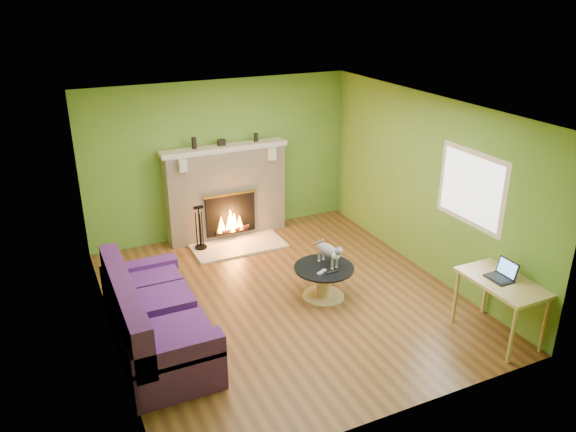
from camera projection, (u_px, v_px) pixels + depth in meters
name	position (u px, v px, depth m)	size (l,w,h in m)	color
floor	(284.00, 298.00, 7.69)	(5.00, 5.00, 0.00)	brown
ceiling	(284.00, 109.00, 6.69)	(5.00, 5.00, 0.00)	white
wall_back	(221.00, 159.00, 9.28)	(5.00, 5.00, 0.00)	#53852B
wall_front	(399.00, 303.00, 5.10)	(5.00, 5.00, 0.00)	#53852B
wall_left	(103.00, 242.00, 6.31)	(5.00, 5.00, 0.00)	#53852B
wall_right	(426.00, 185.00, 8.07)	(5.00, 5.00, 0.00)	#53852B
window_frame	(471.00, 188.00, 7.22)	(1.20, 1.20, 0.00)	silver
window_pane	(471.00, 188.00, 7.22)	(1.06, 1.06, 0.00)	white
fireplace	(226.00, 192.00, 9.33)	(2.10, 0.46, 1.58)	beige
hearth	(238.00, 246.00, 9.19)	(1.50, 0.75, 0.03)	beige
mantel	(224.00, 148.00, 9.02)	(2.10, 0.28, 0.08)	beige
sofa	(153.00, 321.00, 6.50)	(0.96, 2.13, 0.95)	#42175A
coffee_table	(324.00, 280.00, 7.61)	(0.81, 0.81, 0.46)	tan
desk	(502.00, 288.00, 6.60)	(0.60, 1.03, 0.77)	tan
cat	(328.00, 253.00, 7.54)	(0.21, 0.56, 0.35)	slate
remote_silver	(322.00, 272.00, 7.39)	(0.17, 0.04, 0.02)	gray
remote_black	(332.00, 272.00, 7.39)	(0.16, 0.04, 0.02)	black
laptop	(500.00, 271.00, 6.56)	(0.26, 0.30, 0.22)	black
fire_tools	(200.00, 227.00, 8.93)	(0.20, 0.20, 0.74)	black
mantel_vase_left	(194.00, 143.00, 8.80)	(0.08, 0.08, 0.18)	black
mantel_vase_right	(256.00, 137.00, 9.22)	(0.07, 0.07, 0.14)	black
mantel_box	(221.00, 142.00, 8.99)	(0.12, 0.08, 0.10)	black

